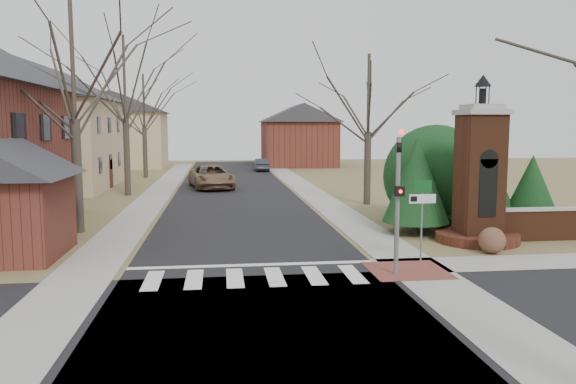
{
  "coord_description": "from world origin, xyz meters",
  "views": [
    {
      "loc": [
        -1.01,
        -15.6,
        4.51
      ],
      "look_at": [
        1.64,
        6.0,
        1.96
      ],
      "focal_mm": 35.0,
      "sensor_mm": 36.0,
      "label": 1
    }
  ],
  "objects": [
    {
      "name": "dry_shrub_left",
      "position": [
        8.6,
        3.0,
        0.47
      ],
      "size": [
        0.95,
        0.95,
        0.95
      ],
      "primitive_type": "sphere",
      "color": "brown",
      "rests_on": "ground"
    },
    {
      "name": "house_stucco_left",
      "position": [
        -13.5,
        27.0,
        4.59
      ],
      "size": [
        9.8,
        12.8,
        9.28
      ],
      "color": "tan",
      "rests_on": "ground"
    },
    {
      "name": "bare_tree_2",
      "position": [
        -7.5,
        35.0,
        7.03
      ],
      "size": [
        7.35,
        7.35,
        10.19
      ],
      "color": "#473D33",
      "rests_on": "ground"
    },
    {
      "name": "ground",
      "position": [
        0.0,
        0.0,
        0.0
      ],
      "size": [
        120.0,
        120.0,
        0.0
      ],
      "primitive_type": "plane",
      "color": "brown",
      "rests_on": "ground"
    },
    {
      "name": "dry_shrub_right",
      "position": [
        9.3,
        4.6,
        0.37
      ],
      "size": [
        0.74,
        0.74,
        0.74
      ],
      "primitive_type": "sphere",
      "color": "brown",
      "rests_on": "ground"
    },
    {
      "name": "traffic_signal_pole",
      "position": [
        4.3,
        0.57,
        2.59
      ],
      "size": [
        0.28,
        0.41,
        4.5
      ],
      "color": "slate",
      "rests_on": "ground"
    },
    {
      "name": "sidewalk_right_main",
      "position": [
        5.2,
        22.0,
        0.01
      ],
      "size": [
        2.0,
        60.0,
        0.02
      ],
      "primitive_type": "cube",
      "color": "gray",
      "rests_on": "ground"
    },
    {
      "name": "evergreen_mid",
      "position": [
        10.5,
        8.2,
        2.6
      ],
      "size": [
        3.4,
        3.4,
        4.7
      ],
      "color": "#473D33",
      "rests_on": "ground"
    },
    {
      "name": "sign_post",
      "position": [
        5.59,
        1.99,
        1.95
      ],
      "size": [
        0.9,
        0.07,
        2.75
      ],
      "color": "slate",
      "rests_on": "ground"
    },
    {
      "name": "bare_tree_0",
      "position": [
        -7.0,
        9.0,
        7.7
      ],
      "size": [
        8.05,
        8.05,
        11.15
      ],
      "color": "#473D33",
      "rests_on": "ground"
    },
    {
      "name": "curb_apron",
      "position": [
        4.8,
        1.0,
        0.01
      ],
      "size": [
        2.4,
        2.4,
        0.02
      ],
      "primitive_type": "cube",
      "color": "brown",
      "rests_on": "ground"
    },
    {
      "name": "stop_bar",
      "position": [
        0.0,
        2.3,
        0.01
      ],
      "size": [
        8.0,
        0.35,
        0.02
      ],
      "primitive_type": "cube",
      "color": "silver",
      "rests_on": "ground"
    },
    {
      "name": "bare_tree_1",
      "position": [
        -7.0,
        22.0,
        8.03
      ],
      "size": [
        8.4,
        8.4,
        11.64
      ],
      "color": "#473D33",
      "rests_on": "ground"
    },
    {
      "name": "house_distant_right",
      "position": [
        7.99,
        47.99,
        3.65
      ],
      "size": [
        8.8,
        8.8,
        7.3
      ],
      "color": "maroon",
      "rests_on": "ground"
    },
    {
      "name": "cross_street",
      "position": [
        0.0,
        -3.0,
        0.01
      ],
      "size": [
        120.0,
        8.0,
        0.01
      ],
      "primitive_type": "cube",
      "color": "black",
      "rests_on": "ground"
    },
    {
      "name": "sidewalk_left",
      "position": [
        -5.2,
        22.0,
        0.01
      ],
      "size": [
        2.0,
        60.0,
        0.02
      ],
      "primitive_type": "cube",
      "color": "gray",
      "rests_on": "ground"
    },
    {
      "name": "distant_car",
      "position": [
        3.25,
        41.14,
        0.64
      ],
      "size": [
        1.36,
        3.88,
        1.28
      ],
      "primitive_type": "imported",
      "rotation": [
        0.0,
        0.0,
        3.14
      ],
      "color": "#35383D",
      "rests_on": "ground"
    },
    {
      "name": "evergreen_mass",
      "position": [
        9.0,
        9.5,
        2.4
      ],
      "size": [
        4.8,
        4.8,
        4.8
      ],
      "primitive_type": "sphere",
      "color": "black",
      "rests_on": "ground"
    },
    {
      "name": "pickup_truck",
      "position": [
        -1.6,
        25.65,
        0.84
      ],
      "size": [
        3.74,
        6.45,
        1.69
      ],
      "primitive_type": "imported",
      "rotation": [
        0.0,
        0.0,
        0.16
      ],
      "color": "brown",
      "rests_on": "ground"
    },
    {
      "name": "evergreen_far",
      "position": [
        12.5,
        7.2,
        1.9
      ],
      "size": [
        2.4,
        2.4,
        3.3
      ],
      "color": "#473D33",
      "rests_on": "ground"
    },
    {
      "name": "brick_gate_monument",
      "position": [
        9.0,
        4.99,
        2.17
      ],
      "size": [
        3.2,
        3.2,
        6.47
      ],
      "color": "#522B18",
      "rests_on": "ground"
    },
    {
      "name": "crosswalk_zone",
      "position": [
        0.0,
        0.8,
        0.01
      ],
      "size": [
        8.0,
        2.2,
        0.02
      ],
      "primitive_type": "cube",
      "color": "silver",
      "rests_on": "ground"
    },
    {
      "name": "bare_tree_3",
      "position": [
        7.5,
        16.0,
        6.69
      ],
      "size": [
        7.0,
        7.0,
        9.7
      ],
      "color": "#473D33",
      "rests_on": "ground"
    },
    {
      "name": "main_street",
      "position": [
        0.0,
        22.0,
        0.01
      ],
      "size": [
        8.0,
        70.0,
        0.01
      ],
      "primitive_type": "cube",
      "color": "black",
      "rests_on": "ground"
    },
    {
      "name": "evergreen_near",
      "position": [
        7.2,
        7.0,
        2.3
      ],
      "size": [
        2.8,
        2.8,
        4.1
      ],
      "color": "#473D33",
      "rests_on": "ground"
    },
    {
      "name": "house_distant_left",
      "position": [
        -12.01,
        48.0,
        4.25
      ],
      "size": [
        10.8,
        8.8,
        8.53
      ],
      "color": "tan",
      "rests_on": "ground"
    }
  ]
}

